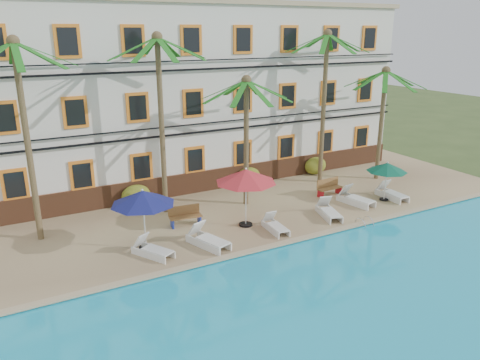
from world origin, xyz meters
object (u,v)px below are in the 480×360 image
palm_b (160,101)px  palm_d (325,87)px  palm_e (383,106)px  bench_left (185,215)px  lounger_e (355,198)px  lounger_f (391,193)px  umbrella_blue (143,198)px  pool_ladder (364,225)px  lounger_a (152,249)px  umbrella_red (246,176)px  palm_c (246,121)px  palm_a (23,114)px  bench_right (329,187)px  lounger_b (207,239)px  lounger_c (275,225)px  lounger_d (329,211)px  umbrella_green (387,167)px

palm_b → palm_d: size_ratio=0.99×
palm_e → bench_left: palm_e is taller
palm_d → lounger_e: (-0.73, -3.94, -5.28)m
lounger_f → palm_d: bearing=110.4°
palm_b → palm_e: 13.33m
umbrella_blue → pool_ladder: umbrella_blue is taller
lounger_a → umbrella_red: bearing=10.3°
palm_c → lounger_e: palm_c is taller
palm_a → bench_right: (14.63, -1.53, -5.00)m
palm_e → lounger_b: palm_e is taller
lounger_b → lounger_c: lounger_b is taller
palm_a → lounger_b: palm_a is taller
palm_a → lounger_e: palm_a is taller
lounger_f → bench_right: (-2.66, 2.01, 0.17)m
palm_e → bench_right: (-4.54, -1.05, -3.95)m
palm_a → lounger_e: 16.18m
umbrella_blue → lounger_d: (8.90, -0.87, -1.95)m
pool_ladder → bench_left: bearing=151.6°
palm_e → lounger_c: 11.21m
palm_b → umbrella_green: 12.14m
palm_e → lounger_a: palm_e is taller
umbrella_blue → pool_ladder: 10.31m
palm_a → umbrella_green: palm_a is taller
umbrella_blue → umbrella_green: size_ratio=1.23×
umbrella_blue → umbrella_red: umbrella_red is taller
palm_a → lounger_e: size_ratio=4.01×
umbrella_red → lounger_f: bearing=-3.6°
palm_a → pool_ladder: bearing=-22.5°
pool_ladder → umbrella_green: bearing=31.8°
lounger_d → lounger_c: bearing=-176.9°
lounger_d → palm_e: bearing=28.3°
umbrella_blue → bench_left: bearing=32.6°
lounger_c → palm_a: bearing=156.2°
palm_e → umbrella_red: (-10.59, -2.52, -2.02)m
palm_b → lounger_d: bearing=-33.4°
lounger_d → bench_right: bearing=51.2°
palm_b → lounger_d: size_ratio=4.26×
palm_a → umbrella_blue: 5.84m
umbrella_green → lounger_d: (-4.11, -0.44, -1.52)m
umbrella_blue → lounger_d: bearing=-5.6°
palm_e → lounger_f: palm_e is taller
umbrella_red → lounger_b: 3.43m
pool_ladder → lounger_a: bearing=170.1°
umbrella_red → palm_b: bearing=127.8°
umbrella_green → lounger_f: umbrella_green is taller
umbrella_blue → pool_ladder: (9.76, -2.45, -2.25)m
palm_a → palm_b: (5.91, 0.44, 0.07)m
umbrella_green → bench_right: bearing=136.4°
palm_c → bench_right: palm_c is taller
palm_d → palm_a: bearing=-177.5°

